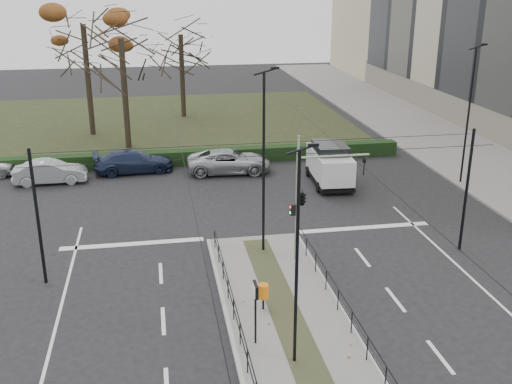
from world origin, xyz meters
TOP-DOWN VIEW (x-y plane):
  - ground at (0.00, 0.00)m, footprint 140.00×140.00m
  - median_island at (0.00, -2.50)m, footprint 4.40×15.00m
  - sidewalk_east at (18.00, 22.00)m, footprint 8.00×90.00m
  - park at (-6.00, 32.00)m, footprint 38.00×26.00m
  - hedge at (-6.00, 18.60)m, footprint 38.00×1.00m
  - median_railing at (0.00, -2.60)m, footprint 4.14×13.24m
  - catenary at (0.00, 1.62)m, footprint 20.00×34.00m
  - traffic_light at (1.81, 2.12)m, footprint 3.58×2.05m
  - litter_bin at (-0.80, -2.02)m, footprint 0.42×0.42m
  - info_panel at (-1.51, -4.26)m, footprint 0.13×0.62m
  - streetlamp_median_near at (-0.37, -5.54)m, footprint 0.63×0.13m
  - streetlamp_median_far at (0.21, 3.32)m, footprint 0.72×0.15m
  - streetlamp_sidewalk at (14.52, 11.23)m, footprint 0.72×0.15m
  - parked_car_second at (-11.32, 15.88)m, footprint 4.59×1.72m
  - parked_car_third at (-6.11, 17.31)m, footprint 5.44×2.60m
  - parked_car_fourth at (0.25, 16.13)m, footprint 5.77×2.97m
  - white_van at (6.23, 12.73)m, footprint 2.51×5.13m
  - rust_tree at (-9.69, 28.28)m, footprint 6.87×6.87m
  - bare_tree_center at (-1.76, 33.97)m, footprint 6.94×6.94m
  - bare_tree_near at (-6.63, 23.45)m, footprint 6.47×6.47m

SIDE VIEW (x-z plane):
  - ground at x=0.00m, z-range 0.00..0.00m
  - park at x=-6.00m, z-range 0.00..0.10m
  - median_island at x=0.00m, z-range 0.00..0.14m
  - sidewalk_east at x=18.00m, z-range 0.00..0.14m
  - hedge at x=-6.00m, z-range 0.00..1.00m
  - parked_car_second at x=-11.32m, z-range 0.00..1.50m
  - parked_car_third at x=-6.11m, z-range 0.00..1.53m
  - parked_car_fourth at x=0.25m, z-range 0.00..1.56m
  - litter_bin at x=-0.80m, z-range 0.37..1.44m
  - median_railing at x=0.00m, z-range 0.52..1.44m
  - white_van at x=6.23m, z-range 0.05..2.67m
  - info_panel at x=-1.51m, z-range 0.81..3.17m
  - traffic_light at x=1.81m, z-range 0.57..5.84m
  - catenary at x=0.00m, z-range 0.42..6.42m
  - streetlamp_median_near at x=-0.37m, z-range 0.20..7.80m
  - streetlamp_sidewalk at x=14.52m, z-range 0.21..8.82m
  - streetlamp_median_far at x=0.21m, z-range 0.21..8.86m
  - bare_tree_center at x=-1.76m, z-range 2.07..12.08m
  - bare_tree_near at x=-6.63m, z-range 2.25..13.16m
  - rust_tree at x=-9.69m, z-range 3.13..14.85m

